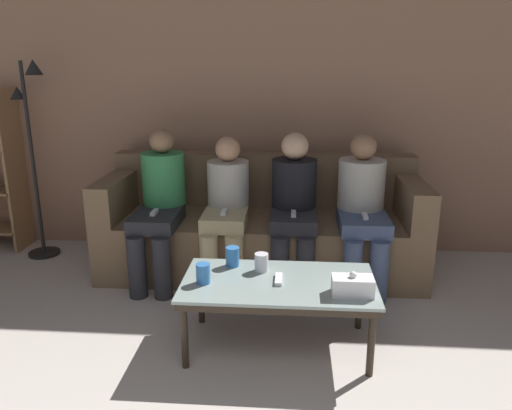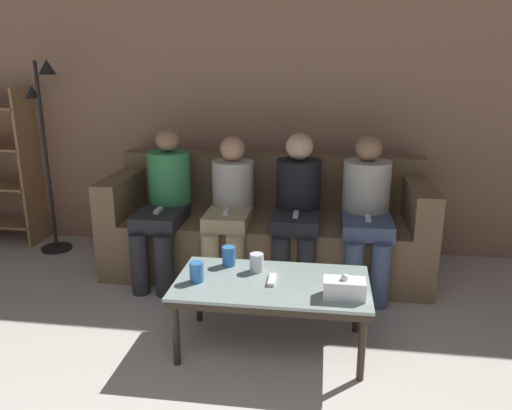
{
  "view_description": "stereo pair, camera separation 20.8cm",
  "coord_description": "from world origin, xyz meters",
  "px_view_note": "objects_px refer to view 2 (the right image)",
  "views": [
    {
      "loc": [
        0.24,
        -0.32,
        1.62
      ],
      "look_at": [
        0.0,
        2.83,
        0.7
      ],
      "focal_mm": 35.0,
      "sensor_mm": 36.0,
      "label": 1
    },
    {
      "loc": [
        0.44,
        -0.3,
        1.62
      ],
      "look_at": [
        0.0,
        2.83,
        0.7
      ],
      "focal_mm": 35.0,
      "sensor_mm": 36.0,
      "label": 2
    }
  ],
  "objects_px": {
    "cup_far_center": "(257,262)",
    "seated_person_right_end": "(367,207)",
    "cup_near_left": "(229,256)",
    "game_remote": "(272,280)",
    "couch": "(267,229)",
    "coffee_table": "(272,288)",
    "seated_person_mid_left": "(230,205)",
    "seated_person_mid_right": "(297,204)",
    "cup_near_right": "(197,272)",
    "standing_lamp": "(46,137)",
    "tissue_box": "(344,288)",
    "seated_person_left_end": "(165,199)"
  },
  "relations": [
    {
      "from": "cup_far_center",
      "to": "seated_person_right_end",
      "type": "distance_m",
      "value": 1.08
    },
    {
      "from": "cup_near_left",
      "to": "seated_person_right_end",
      "type": "height_order",
      "value": "seated_person_right_end"
    },
    {
      "from": "game_remote",
      "to": "couch",
      "type": "bearing_deg",
      "value": 98.31
    },
    {
      "from": "coffee_table",
      "to": "seated_person_mid_left",
      "type": "height_order",
      "value": "seated_person_mid_left"
    },
    {
      "from": "coffee_table",
      "to": "seated_person_right_end",
      "type": "distance_m",
      "value": 1.14
    },
    {
      "from": "cup_far_center",
      "to": "seated_person_mid_left",
      "type": "distance_m",
      "value": 0.88
    },
    {
      "from": "seated_person_right_end",
      "to": "cup_near_left",
      "type": "bearing_deg",
      "value": -138.83
    },
    {
      "from": "couch",
      "to": "cup_far_center",
      "type": "bearing_deg",
      "value": -86.45
    },
    {
      "from": "cup_near_left",
      "to": "seated_person_mid_left",
      "type": "distance_m",
      "value": 0.77
    },
    {
      "from": "seated_person_mid_right",
      "to": "cup_near_right",
      "type": "bearing_deg",
      "value": -116.17
    },
    {
      "from": "cup_far_center",
      "to": "standing_lamp",
      "type": "xyz_separation_m",
      "value": [
        -1.95,
        1.17,
        0.53
      ]
    },
    {
      "from": "cup_far_center",
      "to": "seated_person_right_end",
      "type": "relative_size",
      "value": 0.1
    },
    {
      "from": "seated_person_mid_left",
      "to": "tissue_box",
      "type": "bearing_deg",
      "value": -53.05
    },
    {
      "from": "seated_person_mid_right",
      "to": "seated_person_right_end",
      "type": "bearing_deg",
      "value": -0.72
    },
    {
      "from": "couch",
      "to": "game_remote",
      "type": "bearing_deg",
      "value": -81.69
    },
    {
      "from": "cup_far_center",
      "to": "seated_person_right_end",
      "type": "xyz_separation_m",
      "value": [
        0.68,
        0.82,
        0.13
      ]
    },
    {
      "from": "coffee_table",
      "to": "seated_person_right_end",
      "type": "height_order",
      "value": "seated_person_right_end"
    },
    {
      "from": "standing_lamp",
      "to": "seated_person_mid_right",
      "type": "xyz_separation_m",
      "value": [
        2.13,
        -0.35,
        -0.39
      ]
    },
    {
      "from": "cup_near_left",
      "to": "coffee_table",
      "type": "bearing_deg",
      "value": -34.21
    },
    {
      "from": "game_remote",
      "to": "seated_person_left_end",
      "type": "height_order",
      "value": "seated_person_left_end"
    },
    {
      "from": "couch",
      "to": "seated_person_left_end",
      "type": "relative_size",
      "value": 2.17
    },
    {
      "from": "standing_lamp",
      "to": "seated_person_mid_left",
      "type": "bearing_deg",
      "value": -12.42
    },
    {
      "from": "standing_lamp",
      "to": "seated_person_right_end",
      "type": "bearing_deg",
      "value": -7.65
    },
    {
      "from": "cup_far_center",
      "to": "seated_person_mid_right",
      "type": "xyz_separation_m",
      "value": [
        0.19,
        0.83,
        0.13
      ]
    },
    {
      "from": "couch",
      "to": "game_remote",
      "type": "xyz_separation_m",
      "value": [
        0.17,
        -1.17,
        0.1
      ]
    },
    {
      "from": "tissue_box",
      "to": "seated_person_left_end",
      "type": "bearing_deg",
      "value": 140.74
    },
    {
      "from": "couch",
      "to": "cup_near_left",
      "type": "bearing_deg",
      "value": -96.77
    },
    {
      "from": "seated_person_left_end",
      "to": "seated_person_mid_left",
      "type": "distance_m",
      "value": 0.5
    },
    {
      "from": "cup_near_left",
      "to": "cup_near_right",
      "type": "relative_size",
      "value": 1.04
    },
    {
      "from": "standing_lamp",
      "to": "coffee_table",
      "type": "bearing_deg",
      "value": -32.43
    },
    {
      "from": "tissue_box",
      "to": "seated_person_mid_left",
      "type": "distance_m",
      "value": 1.36
    },
    {
      "from": "game_remote",
      "to": "coffee_table",
      "type": "bearing_deg",
      "value": 82.87
    },
    {
      "from": "couch",
      "to": "seated_person_right_end",
      "type": "distance_m",
      "value": 0.83
    },
    {
      "from": "cup_near_left",
      "to": "game_remote",
      "type": "relative_size",
      "value": 0.79
    },
    {
      "from": "game_remote",
      "to": "seated_person_right_end",
      "type": "height_order",
      "value": "seated_person_right_end"
    },
    {
      "from": "seated_person_left_end",
      "to": "cup_near_right",
      "type": "bearing_deg",
      "value": -63.31
    },
    {
      "from": "cup_near_right",
      "to": "game_remote",
      "type": "relative_size",
      "value": 0.76
    },
    {
      "from": "standing_lamp",
      "to": "seated_person_left_end",
      "type": "distance_m",
      "value": 1.26
    },
    {
      "from": "cup_near_left",
      "to": "seated_person_left_end",
      "type": "xyz_separation_m",
      "value": [
        -0.63,
        0.74,
        0.13
      ]
    },
    {
      "from": "cup_far_center",
      "to": "cup_near_left",
      "type": "bearing_deg",
      "value": 160.55
    },
    {
      "from": "cup_far_center",
      "to": "couch",
      "type": "bearing_deg",
      "value": 93.55
    },
    {
      "from": "cup_near_left",
      "to": "seated_person_mid_right",
      "type": "relative_size",
      "value": 0.11
    },
    {
      "from": "coffee_table",
      "to": "standing_lamp",
      "type": "bearing_deg",
      "value": 147.57
    },
    {
      "from": "game_remote",
      "to": "seated_person_left_end",
      "type": "bearing_deg",
      "value": 134.55
    },
    {
      "from": "cup_near_left",
      "to": "couch",
      "type": "bearing_deg",
      "value": 83.23
    },
    {
      "from": "coffee_table",
      "to": "tissue_box",
      "type": "distance_m",
      "value": 0.43
    },
    {
      "from": "cup_near_left",
      "to": "seated_person_mid_right",
      "type": "distance_m",
      "value": 0.86
    },
    {
      "from": "cup_near_left",
      "to": "standing_lamp",
      "type": "relative_size",
      "value": 0.07
    },
    {
      "from": "cup_near_left",
      "to": "seated_person_right_end",
      "type": "distance_m",
      "value": 1.16
    },
    {
      "from": "tissue_box",
      "to": "standing_lamp",
      "type": "bearing_deg",
      "value": 149.45
    }
  ]
}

